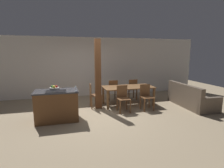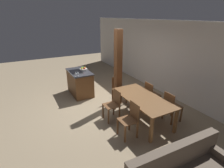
{
  "view_description": "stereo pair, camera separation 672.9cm",
  "coord_description": "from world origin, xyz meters",
  "px_view_note": "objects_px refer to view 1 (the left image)",
  "views": [
    {
      "loc": [
        -0.9,
        -5.45,
        1.98
      ],
      "look_at": [
        0.6,
        0.2,
        0.95
      ],
      "focal_mm": 28.0,
      "sensor_mm": 36.0,
      "label": 1
    },
    {
      "loc": [
        4.85,
        -2.06,
        2.86
      ],
      "look_at": [
        0.6,
        0.2,
        0.95
      ],
      "focal_mm": 28.0,
      "sensor_mm": 36.0,
      "label": 2
    }
  ],
  "objects_px": {
    "wine_glass_middle": "(76,87)",
    "fruit_bowl": "(54,88)",
    "kitchen_island": "(57,105)",
    "couch": "(191,99)",
    "dining_chair_far_right": "(132,89)",
    "dining_chair_near_left": "(123,98)",
    "dining_chair_near_right": "(146,96)",
    "dining_table": "(128,89)",
    "timber_post": "(98,74)",
    "dining_chair_far_left": "(113,90)",
    "wine_glass_near": "(76,87)",
    "dining_chair_head_end": "(94,95)"
  },
  "relations": [
    {
      "from": "wine_glass_middle",
      "to": "dining_chair_far_right",
      "type": "height_order",
      "value": "wine_glass_middle"
    },
    {
      "from": "fruit_bowl",
      "to": "dining_table",
      "type": "bearing_deg",
      "value": 16.46
    },
    {
      "from": "couch",
      "to": "timber_post",
      "type": "height_order",
      "value": "timber_post"
    },
    {
      "from": "kitchen_island",
      "to": "dining_chair_near_left",
      "type": "relative_size",
      "value": 1.39
    },
    {
      "from": "kitchen_island",
      "to": "dining_table",
      "type": "height_order",
      "value": "kitchen_island"
    },
    {
      "from": "couch",
      "to": "dining_chair_head_end",
      "type": "bearing_deg",
      "value": 79.48
    },
    {
      "from": "fruit_bowl",
      "to": "couch",
      "type": "height_order",
      "value": "fruit_bowl"
    },
    {
      "from": "dining_chair_far_right",
      "to": "dining_chair_head_end",
      "type": "height_order",
      "value": "same"
    },
    {
      "from": "dining_chair_far_right",
      "to": "wine_glass_near",
      "type": "bearing_deg",
      "value": 38.34
    },
    {
      "from": "timber_post",
      "to": "wine_glass_middle",
      "type": "bearing_deg",
      "value": -128.29
    },
    {
      "from": "dining_chair_near_left",
      "to": "couch",
      "type": "distance_m",
      "value": 2.68
    },
    {
      "from": "couch",
      "to": "wine_glass_near",
      "type": "bearing_deg",
      "value": 98.24
    },
    {
      "from": "wine_glass_middle",
      "to": "dining_chair_far_left",
      "type": "bearing_deg",
      "value": 49.45
    },
    {
      "from": "fruit_bowl",
      "to": "dining_chair_near_left",
      "type": "distance_m",
      "value": 2.26
    },
    {
      "from": "timber_post",
      "to": "couch",
      "type": "bearing_deg",
      "value": -11.0
    },
    {
      "from": "wine_glass_near",
      "to": "dining_chair_far_right",
      "type": "xyz_separation_m",
      "value": [
        2.47,
        1.95,
        -0.56
      ]
    },
    {
      "from": "kitchen_island",
      "to": "dining_chair_near_right",
      "type": "bearing_deg",
      "value": 5.33
    },
    {
      "from": "kitchen_island",
      "to": "wine_glass_near",
      "type": "relative_size",
      "value": 7.57
    },
    {
      "from": "dining_chair_near_left",
      "to": "dining_chair_far_left",
      "type": "height_order",
      "value": "same"
    },
    {
      "from": "dining_chair_near_left",
      "to": "dining_chair_far_right",
      "type": "xyz_separation_m",
      "value": [
        0.87,
        1.38,
        0.0
      ]
    },
    {
      "from": "dining_table",
      "to": "timber_post",
      "type": "relative_size",
      "value": 0.78
    },
    {
      "from": "wine_glass_near",
      "to": "dining_chair_head_end",
      "type": "distance_m",
      "value": 1.55
    },
    {
      "from": "dining_chair_near_right",
      "to": "timber_post",
      "type": "xyz_separation_m",
      "value": [
        -1.62,
        0.58,
        0.76
      ]
    },
    {
      "from": "dining_table",
      "to": "dining_chair_far_left",
      "type": "relative_size",
      "value": 2.16
    },
    {
      "from": "kitchen_island",
      "to": "wine_glass_middle",
      "type": "xyz_separation_m",
      "value": [
        0.55,
        -0.21,
        0.58
      ]
    },
    {
      "from": "wine_glass_middle",
      "to": "dining_chair_near_right",
      "type": "relative_size",
      "value": 0.18
    },
    {
      "from": "dining_chair_far_right",
      "to": "couch",
      "type": "xyz_separation_m",
      "value": [
        1.8,
        -1.47,
        -0.2
      ]
    },
    {
      "from": "fruit_bowl",
      "to": "wine_glass_near",
      "type": "distance_m",
      "value": 0.78
    },
    {
      "from": "dining_chair_near_right",
      "to": "dining_chair_head_end",
      "type": "bearing_deg",
      "value": 158.61
    },
    {
      "from": "fruit_bowl",
      "to": "dining_chair_far_left",
      "type": "relative_size",
      "value": 0.31
    },
    {
      "from": "wine_glass_near",
      "to": "dining_chair_head_end",
      "type": "relative_size",
      "value": 0.18
    },
    {
      "from": "wine_glass_near",
      "to": "couch",
      "type": "distance_m",
      "value": 4.36
    },
    {
      "from": "kitchen_island",
      "to": "dining_table",
      "type": "bearing_deg",
      "value": 20.63
    },
    {
      "from": "dining_chair_near_left",
      "to": "dining_chair_far_left",
      "type": "bearing_deg",
      "value": 90.0
    },
    {
      "from": "wine_glass_middle",
      "to": "dining_chair_near_right",
      "type": "bearing_deg",
      "value": 11.22
    },
    {
      "from": "fruit_bowl",
      "to": "dining_chair_far_left",
      "type": "distance_m",
      "value": 2.7
    },
    {
      "from": "fruit_bowl",
      "to": "timber_post",
      "type": "xyz_separation_m",
      "value": [
        1.45,
        0.67,
        0.28
      ]
    },
    {
      "from": "fruit_bowl",
      "to": "kitchen_island",
      "type": "bearing_deg",
      "value": -73.16
    },
    {
      "from": "kitchen_island",
      "to": "wine_glass_middle",
      "type": "distance_m",
      "value": 0.83
    },
    {
      "from": "dining_chair_near_right",
      "to": "dining_chair_far_right",
      "type": "distance_m",
      "value": 1.38
    },
    {
      "from": "wine_glass_middle",
      "to": "dining_table",
      "type": "height_order",
      "value": "wine_glass_middle"
    },
    {
      "from": "dining_chair_far_left",
      "to": "dining_chair_far_right",
      "type": "distance_m",
      "value": 0.87
    },
    {
      "from": "wine_glass_middle",
      "to": "fruit_bowl",
      "type": "bearing_deg",
      "value": 146.54
    },
    {
      "from": "dining_chair_far_left",
      "to": "dining_chair_head_end",
      "type": "distance_m",
      "value": 1.13
    },
    {
      "from": "wine_glass_middle",
      "to": "dining_chair_far_left",
      "type": "xyz_separation_m",
      "value": [
        1.6,
        1.87,
        -0.56
      ]
    },
    {
      "from": "fruit_bowl",
      "to": "dining_chair_near_right",
      "type": "height_order",
      "value": "fruit_bowl"
    },
    {
      "from": "wine_glass_near",
      "to": "couch",
      "type": "bearing_deg",
      "value": 6.48
    },
    {
      "from": "dining_chair_near_left",
      "to": "couch",
      "type": "bearing_deg",
      "value": -1.82
    },
    {
      "from": "kitchen_island",
      "to": "couch",
      "type": "bearing_deg",
      "value": 2.34
    },
    {
      "from": "timber_post",
      "to": "dining_table",
      "type": "bearing_deg",
      "value": 5.31
    }
  ]
}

